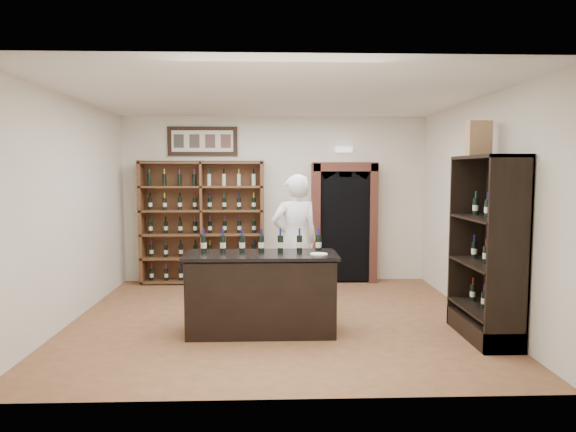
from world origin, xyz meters
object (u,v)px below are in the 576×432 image
object	(u,v)px
tasting_counter	(261,294)
side_cabinet	(488,276)
wine_shelf	(203,222)
wine_crate	(479,138)
shopkeeper	(295,241)
counter_bottle_0	(204,244)

from	to	relation	value
tasting_counter	side_cabinet	world-z (taller)	side_cabinet
tasting_counter	side_cabinet	bearing A→B (deg)	-6.28
wine_shelf	wine_crate	distance (m)	4.97
wine_shelf	tasting_counter	bearing A→B (deg)	-69.44
shopkeeper	wine_crate	distance (m)	2.91
side_cabinet	wine_crate	size ratio (longest dim) A/B	5.13
wine_shelf	wine_crate	bearing A→B (deg)	-38.08
side_cabinet	wine_shelf	bearing A→B (deg)	139.79
tasting_counter	side_cabinet	distance (m)	2.75
counter_bottle_0	shopkeeper	distance (m)	1.66
counter_bottle_0	wine_crate	size ratio (longest dim) A/B	0.70
shopkeeper	wine_crate	bearing A→B (deg)	135.00
side_cabinet	shopkeeper	distance (m)	2.74
tasting_counter	side_cabinet	size ratio (longest dim) A/B	0.85
side_cabinet	shopkeeper	bearing A→B (deg)	145.42
tasting_counter	shopkeeper	distance (m)	1.42
tasting_counter	wine_crate	size ratio (longest dim) A/B	4.38
tasting_counter	wine_crate	world-z (taller)	wine_crate
shopkeeper	wine_crate	size ratio (longest dim) A/B	4.58
wine_shelf	side_cabinet	xyz separation A→B (m)	(3.82, -3.23, -0.35)
wine_shelf	shopkeeper	bearing A→B (deg)	-46.86
wine_shelf	tasting_counter	distance (m)	3.19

